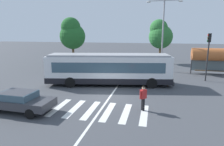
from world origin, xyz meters
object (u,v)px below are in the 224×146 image
(traffic_light_far_corner, at_px, (208,50))
(parked_car_teal, at_px, (136,61))
(city_transit_bus, at_px, (109,69))
(parked_car_blue, at_px, (120,60))
(parked_car_champagne, at_px, (104,59))
(bus_stop_shelter, at_px, (212,55))
(pedestrian_crossing_street, at_px, (143,97))
(background_tree_right, at_px, (160,34))
(foreground_sedan, at_px, (19,100))
(twin_arm_street_lamp, at_px, (163,28))
(background_tree_left, at_px, (72,34))

(traffic_light_far_corner, bearing_deg, parked_car_teal, 134.50)
(city_transit_bus, height_order, parked_car_blue, city_transit_bus)
(parked_car_champagne, height_order, bus_stop_shelter, bus_stop_shelter)
(parked_car_blue, xyz_separation_m, parked_car_teal, (2.64, -0.52, 0.00))
(parked_car_blue, height_order, traffic_light_far_corner, traffic_light_far_corner)
(parked_car_blue, xyz_separation_m, bus_stop_shelter, (12.33, -5.21, 1.65))
(pedestrian_crossing_street, bearing_deg, background_tree_right, 86.43)
(traffic_light_far_corner, distance_m, background_tree_right, 12.56)
(pedestrian_crossing_street, distance_m, foreground_sedan, 8.19)
(foreground_sedan, distance_m, parked_car_blue, 20.73)
(parked_car_blue, distance_m, background_tree_right, 7.83)
(parked_car_champagne, relative_size, background_tree_right, 0.65)
(parked_car_teal, distance_m, traffic_light_far_corner, 12.12)
(parked_car_champagne, relative_size, parked_car_teal, 1.01)
(parked_car_blue, relative_size, twin_arm_street_lamp, 0.50)
(parked_car_champagne, height_order, twin_arm_street_lamp, twin_arm_street_lamp)
(traffic_light_far_corner, distance_m, twin_arm_street_lamp, 6.94)
(traffic_light_far_corner, relative_size, bus_stop_shelter, 1.08)
(parked_car_blue, height_order, background_tree_left, background_tree_left)
(traffic_light_far_corner, relative_size, background_tree_right, 0.70)
(pedestrian_crossing_street, relative_size, foreground_sedan, 0.38)
(parked_car_teal, relative_size, background_tree_left, 0.63)
(parked_car_blue, bearing_deg, city_transit_bus, -84.88)
(pedestrian_crossing_street, height_order, bus_stop_shelter, bus_stop_shelter)
(parked_car_teal, height_order, background_tree_right, background_tree_right)
(foreground_sedan, distance_m, traffic_light_far_corner, 18.33)
(twin_arm_street_lamp, xyz_separation_m, background_tree_left, (-13.83, 2.49, -0.76))
(parked_car_blue, bearing_deg, background_tree_right, 22.51)
(city_transit_bus, distance_m, parked_car_teal, 12.27)
(foreground_sedan, relative_size, background_tree_left, 0.61)
(twin_arm_street_lamp, relative_size, background_tree_left, 1.24)
(twin_arm_street_lamp, bearing_deg, city_transit_bus, -121.97)
(foreground_sedan, bearing_deg, pedestrian_crossing_street, 13.44)
(pedestrian_crossing_street, xyz_separation_m, traffic_light_far_corner, (6.06, 9.62, 2.39))
(pedestrian_crossing_street, relative_size, background_tree_right, 0.24)
(parked_car_blue, height_order, background_tree_right, background_tree_right)
(background_tree_right, bearing_deg, traffic_light_far_corner, -67.69)
(foreground_sedan, relative_size, twin_arm_street_lamp, 0.49)
(background_tree_left, distance_m, background_tree_right, 14.31)
(parked_car_champagne, xyz_separation_m, parked_car_teal, (5.30, -0.05, 0.00))
(city_transit_bus, relative_size, bus_stop_shelter, 2.67)
(parked_car_teal, bearing_deg, parked_car_blue, 168.77)
(city_transit_bus, height_order, pedestrian_crossing_street, city_transit_bus)
(background_tree_left, height_order, background_tree_right, background_tree_left)
(pedestrian_crossing_street, height_order, foreground_sedan, pedestrian_crossing_street)
(foreground_sedan, bearing_deg, parked_car_blue, 81.44)
(parked_car_blue, relative_size, background_tree_left, 0.62)
(parked_car_champagne, bearing_deg, traffic_light_far_corner, -32.00)
(traffic_light_far_corner, distance_m, background_tree_left, 19.80)
(pedestrian_crossing_street, distance_m, parked_car_blue, 19.22)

